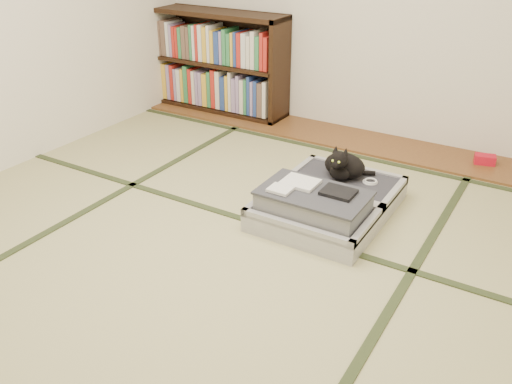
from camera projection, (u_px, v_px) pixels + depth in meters
The scene contains 8 objects.
floor at pixel (216, 253), 3.06m from camera, with size 4.50×4.50×0.00m, color tan.
wood_strip at pixel (352, 139), 4.57m from camera, with size 4.00×0.50×0.02m, color brown.
red_item at pixel (485, 159), 4.09m from camera, with size 0.15×0.09×0.07m, color red.
tatami_borders at pixel (261, 216), 3.43m from camera, with size 4.00×4.50×0.01m.
bookcase at pixel (214, 64), 5.09m from camera, with size 1.45×0.33×0.93m.
suitcase at pixel (326, 202), 3.39m from camera, with size 0.72×0.96×0.28m.
cat at pixel (343, 166), 3.56m from camera, with size 0.32×0.32×0.26m.
cable_coil at pixel (370, 182), 3.54m from camera, with size 0.10×0.10×0.02m.
Camera 1 is at (1.52, -2.07, 1.71)m, focal length 38.00 mm.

